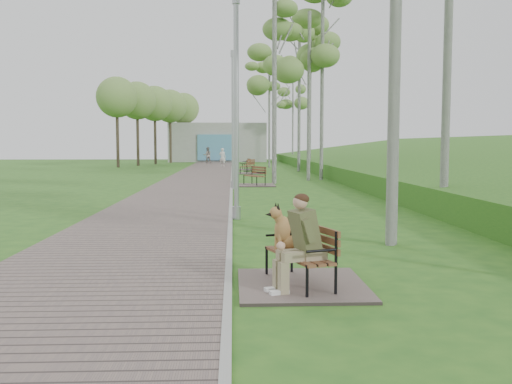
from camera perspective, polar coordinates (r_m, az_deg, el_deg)
ground at (r=9.57m, az=-2.69°, el=-6.25°), size 120.00×120.00×0.00m
walkway at (r=31.00m, az=-5.68°, el=1.43°), size 3.50×67.00×0.04m
kerb at (r=30.95m, az=-2.44°, el=1.46°), size 0.10×67.00×0.05m
embankment at (r=31.78m, az=19.74°, el=1.22°), size 14.00×70.00×1.60m
building_north at (r=60.39m, az=-3.82°, el=4.96°), size 10.00×5.20×4.00m
bench_main at (r=7.35m, az=3.99°, el=-6.50°), size 1.63×1.82×1.43m
bench_second at (r=25.22m, az=-0.16°, el=1.08°), size 1.73×1.92×1.06m
bench_third at (r=35.53m, az=-0.87°, el=2.18°), size 1.80×2.00×1.10m
bench_far at (r=40.82m, az=-0.97°, el=2.49°), size 1.62×1.80×0.99m
lamp_post_near at (r=13.87m, az=-1.98°, el=7.68°), size 0.21×0.21×5.42m
lamp_post_second at (r=23.28m, az=-2.30°, el=6.72°), size 0.22×0.22×5.59m
lamp_post_third at (r=35.41m, az=-2.21°, el=5.27°), size 0.18×0.18×4.54m
lamp_post_far at (r=60.04m, az=-1.99°, el=5.05°), size 0.17×0.17×4.46m
pedestrian_near at (r=46.58m, az=-3.37°, el=3.49°), size 0.65×0.53×1.52m
pedestrian_far at (r=53.85m, az=-4.88°, el=3.67°), size 0.87×0.75×1.55m
birch_mid_b at (r=30.29m, az=6.70°, el=18.46°), size 2.88×2.88×11.46m
birch_mid_c at (r=29.33m, az=5.36°, el=14.63°), size 2.38×2.38×8.72m
birch_far_a at (r=38.59m, az=5.47°, el=13.32°), size 2.43×2.43×9.62m
birch_far_b at (r=36.48m, az=1.92°, el=12.35°), size 2.32×2.32×8.43m
birch_far_c at (r=39.01m, az=4.38°, el=14.89°), size 2.97×2.97×11.04m
birch_distant_a at (r=44.92m, az=1.34°, el=10.91°), size 2.79×2.79×8.41m
birch_distant_b at (r=55.32m, az=3.72°, el=9.76°), size 2.31×2.31×8.43m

